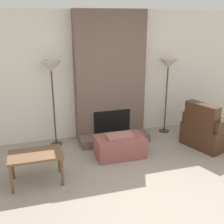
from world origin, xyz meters
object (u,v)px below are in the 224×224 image
at_px(floor_lamp_left, 51,71).
at_px(floor_lamp_right, 168,67).
at_px(ottoman, 120,146).
at_px(armchair, 209,131).
at_px(side_table, 36,157).

relative_size(floor_lamp_left, floor_lamp_right, 1.03).
relative_size(ottoman, armchair, 0.78).
relative_size(ottoman, side_table, 1.10).
bearing_deg(side_table, floor_lamp_left, 71.98).
bearing_deg(armchair, floor_lamp_left, 53.56).
xyz_separation_m(ottoman, floor_lamp_left, (-1.08, 0.85, 1.31)).
distance_m(side_table, floor_lamp_left, 1.74).
height_order(ottoman, side_table, side_table).
bearing_deg(floor_lamp_left, armchair, -16.98).
relative_size(ottoman, floor_lamp_right, 0.54).
xyz_separation_m(armchair, floor_lamp_left, (-2.93, 0.89, 1.21)).
relative_size(side_table, floor_lamp_right, 0.49).
height_order(side_table, floor_lamp_right, floor_lamp_right).
xyz_separation_m(side_table, floor_lamp_right, (2.83, 1.30, 1.03)).
distance_m(armchair, floor_lamp_left, 3.29).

